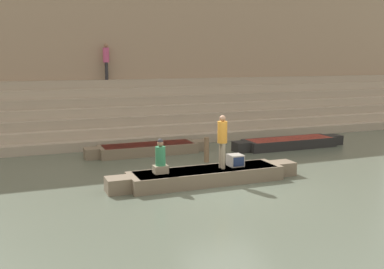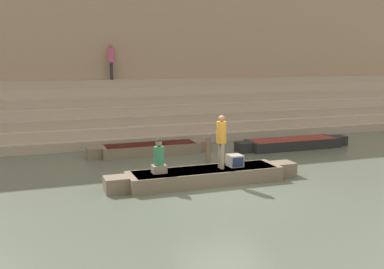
% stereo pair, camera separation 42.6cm
% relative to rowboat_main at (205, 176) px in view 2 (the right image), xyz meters
% --- Properties ---
extents(ground_plane, '(120.00, 120.00, 0.00)m').
position_rel_rowboat_main_xyz_m(ground_plane, '(0.27, -0.86, -0.24)').
color(ground_plane, '#566051').
extents(ghat_steps, '(36.00, 3.97, 2.79)m').
position_rel_rowboat_main_xyz_m(ghat_steps, '(0.27, 8.73, 0.76)').
color(ghat_steps, tan).
rests_on(ghat_steps, ground).
extents(back_wall, '(34.20, 1.28, 9.30)m').
position_rel_rowboat_main_xyz_m(back_wall, '(0.27, 10.74, 4.39)').
color(back_wall, tan).
rests_on(back_wall, ground).
extents(rowboat_main, '(6.25, 1.32, 0.44)m').
position_rel_rowboat_main_xyz_m(rowboat_main, '(0.00, 0.00, 0.00)').
color(rowboat_main, '#756651').
rests_on(rowboat_main, ground).
extents(person_standing, '(0.30, 0.30, 1.67)m').
position_rel_rowboat_main_xyz_m(person_standing, '(0.51, -0.08, 1.18)').
color(person_standing, gray).
rests_on(person_standing, rowboat_main).
extents(person_rowing, '(0.42, 0.33, 1.05)m').
position_rel_rowboat_main_xyz_m(person_rowing, '(-1.47, 0.04, 0.64)').
color(person_rowing, gray).
rests_on(person_rowing, rowboat_main).
extents(tv_set, '(0.45, 0.48, 0.37)m').
position_rel_rowboat_main_xyz_m(tv_set, '(1.03, 0.04, 0.39)').
color(tv_set, '#9E998E').
rests_on(tv_set, rowboat_main).
extents(moored_boat_shore, '(5.28, 1.19, 0.41)m').
position_rel_rowboat_main_xyz_m(moored_boat_shore, '(5.57, 3.80, -0.02)').
color(moored_boat_shore, black).
rests_on(moored_boat_shore, ground).
extents(moored_boat_distant, '(5.08, 1.19, 0.41)m').
position_rel_rowboat_main_xyz_m(moored_boat_distant, '(-0.51, 4.78, -0.02)').
color(moored_boat_distant, '#756651').
rests_on(moored_boat_distant, ground).
extents(mooring_post, '(0.18, 0.18, 0.94)m').
position_rel_rowboat_main_xyz_m(mooring_post, '(1.14, 2.61, 0.23)').
color(mooring_post, brown).
rests_on(mooring_post, ground).
extents(person_on_steps, '(0.30, 0.30, 1.76)m').
position_rel_rowboat_main_xyz_m(person_on_steps, '(-1.12, 9.86, 3.58)').
color(person_on_steps, '#28282D').
rests_on(person_on_steps, ghat_steps).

